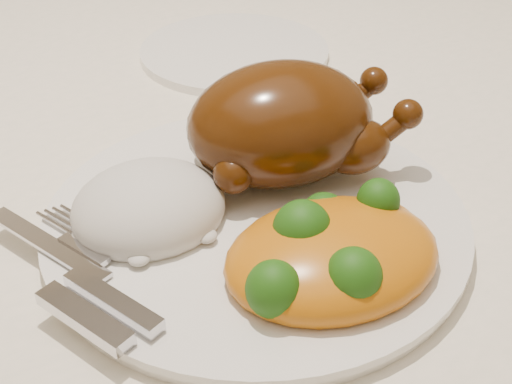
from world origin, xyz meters
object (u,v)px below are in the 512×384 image
side_plate (234,52)px  dining_table (141,221)px  dinner_plate (256,222)px  roast_chicken (286,123)px

side_plate → dining_table: bearing=-148.2°
dinner_plate → dining_table: bearing=98.8°
dining_table → side_plate: bearing=31.8°
dining_table → dinner_plate: 0.21m
roast_chicken → dining_table: bearing=129.0°
dinner_plate → side_plate: bearing=65.5°
dining_table → roast_chicken: bearing=-62.2°
dinner_plate → roast_chicken: bearing=39.3°
roast_chicken → dinner_plate: bearing=-129.5°
dinner_plate → side_plate: (0.13, 0.27, -0.00)m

